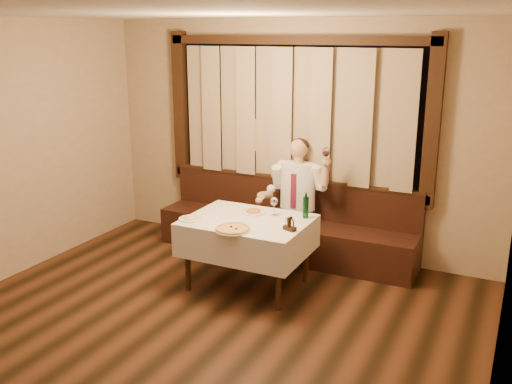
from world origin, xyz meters
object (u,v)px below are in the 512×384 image
at_px(dining_table, 248,229).
at_px(pasta_cream, 191,216).
at_px(pasta_red, 253,210).
at_px(seated_man, 296,192).
at_px(banquette, 285,230).
at_px(cruet_caddy, 290,226).
at_px(green_bottle, 306,207).
at_px(pizza, 233,229).

bearing_deg(dining_table, pasta_cream, -152.92).
distance_m(pasta_red, pasta_cream, 0.69).
bearing_deg(seated_man, banquette, 150.96).
bearing_deg(pasta_red, cruet_caddy, -31.18).
xyz_separation_m(pasta_cream, seated_man, (0.69, 1.20, 0.05)).
distance_m(dining_table, green_bottle, 0.65).
distance_m(pizza, cruet_caddy, 0.56).
height_order(pasta_red, cruet_caddy, cruet_caddy).
xyz_separation_m(dining_table, cruet_caddy, (0.53, -0.13, 0.15)).
xyz_separation_m(green_bottle, seated_man, (-0.37, 0.63, -0.04)).
xyz_separation_m(dining_table, pizza, (0.03, -0.38, 0.12)).
bearing_deg(dining_table, green_bottle, 29.64).
bearing_deg(pasta_red, pasta_cream, -135.37).
distance_m(cruet_caddy, seated_man, 1.13).
height_order(green_bottle, cruet_caddy, green_bottle).
distance_m(pasta_red, green_bottle, 0.58).
relative_size(pizza, pasta_cream, 1.45).
height_order(banquette, pasta_cream, banquette).
relative_size(pizza, cruet_caddy, 2.54).
xyz_separation_m(pizza, pasta_red, (-0.07, 0.59, 0.02)).
bearing_deg(cruet_caddy, green_bottle, 109.06).
bearing_deg(pasta_red, dining_table, -79.68).
height_order(pasta_red, seated_man, seated_man).
bearing_deg(pasta_cream, cruet_caddy, 7.55).
xyz_separation_m(dining_table, pasta_red, (-0.04, 0.21, 0.14)).
xyz_separation_m(pizza, cruet_caddy, (0.50, 0.25, 0.03)).
relative_size(pasta_red, cruet_caddy, 1.83).
bearing_deg(dining_table, pasta_red, 100.32).
relative_size(cruet_caddy, seated_man, 0.10).
distance_m(green_bottle, cruet_caddy, 0.44).
height_order(pizza, cruet_caddy, cruet_caddy).
bearing_deg(banquette, cruet_caddy, -65.33).
relative_size(banquette, pasta_cream, 12.88).
height_order(pasta_cream, cruet_caddy, cruet_caddy).
bearing_deg(pasta_cream, banquette, 67.73).
xyz_separation_m(pasta_red, cruet_caddy, (0.57, -0.34, 0.01)).
relative_size(dining_table, pasta_cream, 5.11).
bearing_deg(pasta_red, banquette, 87.25).
distance_m(dining_table, seated_man, 0.97).
distance_m(banquette, green_bottle, 1.06).
bearing_deg(pasta_red, pizza, -83.55).
bearing_deg(pizza, green_bottle, 53.64).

